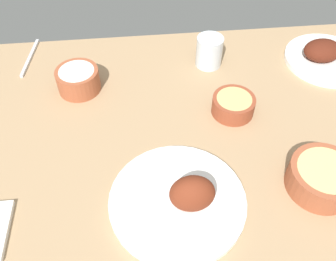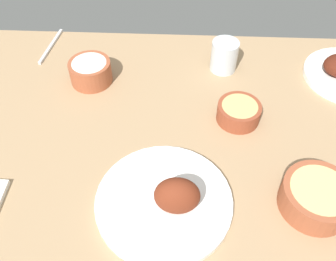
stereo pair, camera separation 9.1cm
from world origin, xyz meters
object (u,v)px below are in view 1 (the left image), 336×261
Objects in this scene: plate_center_main at (325,56)px; bowl_potatoes at (323,177)px; water_tumbler at (209,51)px; bowl_cream at (78,79)px; plate_far_side at (182,199)px; spoon_loose at (30,58)px; bowl_pasta at (233,105)px.

plate_center_main reaches higher than bowl_potatoes.
water_tumbler is (35.58, -2.75, 2.47)cm from plate_center_main.
bowl_cream is 39.15cm from water_tumbler.
bowl_potatoes is (-55.43, 38.90, -0.08)cm from bowl_cream.
water_tumbler is at bearing -69.82° from bowl_potatoes.
water_tumbler is (-38.43, -7.36, 1.14)cm from bowl_cream.
plate_far_side is at bearing 73.12° from water_tumbler.
spoon_loose is at bearing -54.35° from plate_far_side.
spoon_loose is at bearing -44.07° from bowl_cream.
bowl_cream is at bearing 3.57° from plate_center_main.
plate_far_side is at bearing 43.16° from spoon_loose.
water_tumbler reaches higher than bowl_cream.
bowl_cream is 1.29× the size of water_tumbler.
bowl_pasta is 64.67cm from spoon_loose.
bowl_cream is at bearing -18.38° from bowl_pasta.
bowl_cream is 67.72cm from bowl_potatoes.
spoon_loose is (57.52, -29.48, -2.28)cm from bowl_pasta.
plate_far_side reaches higher than bowl_cream.
plate_center_main is 2.27× the size of bowl_pasta.
water_tumbler is at bearing -82.47° from bowl_pasta.
water_tumbler reaches higher than plate_center_main.
plate_far_side reaches higher than spoon_loose.
spoon_loose is at bearing -8.75° from water_tumbler.
bowl_cream reaches higher than bowl_potatoes.
bowl_pasta is at bearing -122.94° from plate_far_side.
plate_center_main is 0.86× the size of plate_far_side.
bowl_potatoes is (18.58, 43.52, 1.25)cm from plate_center_main.
bowl_potatoes is 49.31cm from water_tumbler.
plate_center_main is 74.17cm from bowl_cream.
bowl_cream is 43.44cm from bowl_pasta.
plate_center_main is at bearing -138.08° from plate_far_side.
plate_far_side is 31.75cm from bowl_pasta.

